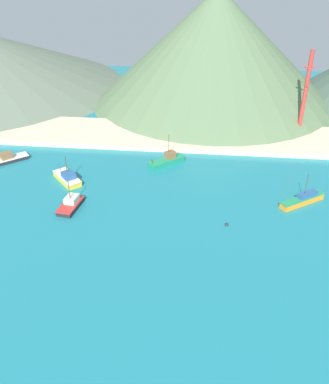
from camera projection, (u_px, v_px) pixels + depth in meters
ground at (172, 355)px, 53.01m from camera, size 260.00×280.00×0.50m
fishing_boat_2 at (67, 178)px, 90.36m from camera, size 7.80×8.19×6.11m
fishing_boat_3 at (167, 160)px, 97.43m from camera, size 8.49×8.01×7.40m
fishing_boat_4 at (10, 158)px, 98.79m from camera, size 7.67×7.19×2.43m
fishing_boat_7 at (71, 204)px, 81.44m from camera, size 4.01×7.17×6.31m
fishing_boat_8 at (303, 199)px, 82.87m from camera, size 9.55×7.51×6.53m
buoy_1 at (226, 225)px, 76.78m from camera, size 0.69×0.69×0.69m
beach_strip at (195, 137)px, 110.26m from camera, size 247.00×18.19×1.20m
hill_central at (216, 48)px, 126.68m from camera, size 75.90×75.90×34.10m
radio_tower at (305, 95)px, 106.03m from camera, size 2.25×1.80×22.46m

